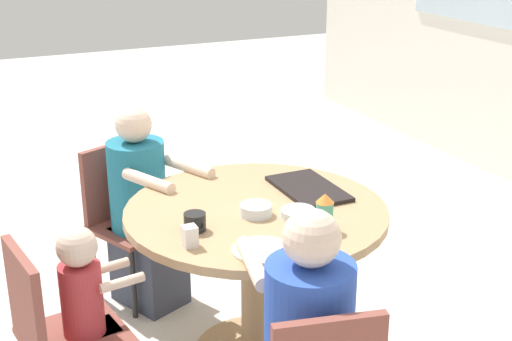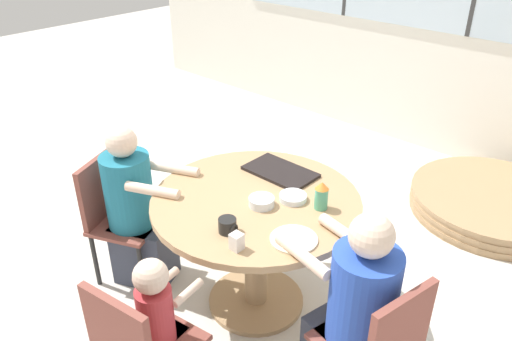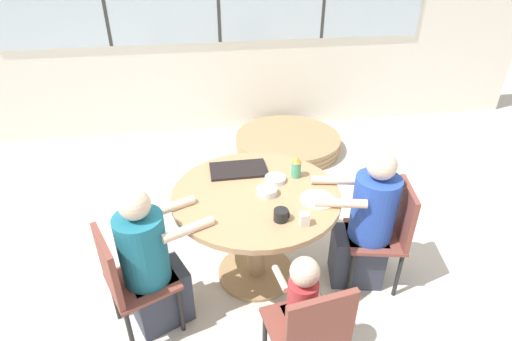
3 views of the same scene
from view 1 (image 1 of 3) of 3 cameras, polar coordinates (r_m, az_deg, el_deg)
dining_table at (r=3.30m, az=0.00°, el=-5.99°), size 1.19×1.19×0.78m
chair_for_man_blue_shirt at (r=3.98m, az=-10.56°, el=-2.98°), size 0.53×0.53×0.85m
chair_for_toddler at (r=2.99m, az=-16.05°, el=-11.89°), size 0.46×0.46×0.85m
person_man_blue_shirt at (r=3.86m, az=-9.01°, el=-3.71°), size 0.62×0.50×1.10m
person_toddler at (r=3.06m, az=-13.17°, el=-12.19°), size 0.22×0.33×0.90m
food_tray_dark at (r=3.42m, az=4.21°, el=-1.45°), size 0.43×0.26×0.02m
coffee_mug at (r=3.00m, az=-4.90°, el=-4.12°), size 0.10×0.09×0.08m
sippy_cup at (r=2.99m, az=5.51°, el=-3.27°), size 0.08×0.08×0.16m
milk_carton_small at (r=2.86m, az=-5.32°, el=-5.26°), size 0.06×0.06×0.09m
bowl_white_shallow at (r=3.13m, az=-0.01°, el=-3.16°), size 0.14×0.14×0.05m
bowl_cereal at (r=3.13m, az=3.39°, el=-3.41°), size 0.15×0.15×0.03m
plate_tortillas at (r=2.83m, az=0.46°, el=-6.37°), size 0.24×0.24×0.01m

